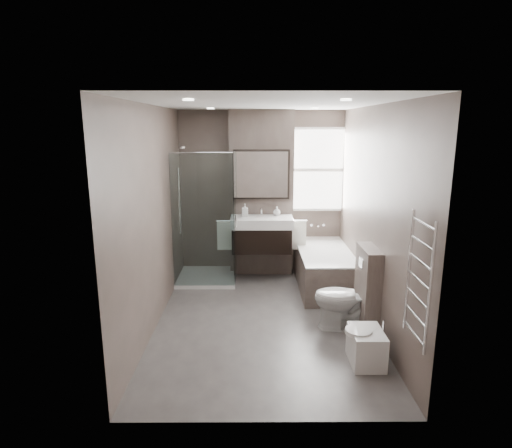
{
  "coord_description": "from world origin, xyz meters",
  "views": [
    {
      "loc": [
        -0.12,
        -4.94,
        2.37
      ],
      "look_at": [
        -0.09,
        0.15,
        1.19
      ],
      "focal_mm": 30.0,
      "sensor_mm": 36.0,
      "label": 1
    }
  ],
  "objects_px": {
    "bathtub": "(324,267)",
    "vanity": "(262,234)",
    "bidet": "(366,346)",
    "toilet": "(347,299)"
  },
  "relations": [
    {
      "from": "bathtub",
      "to": "vanity",
      "type": "bearing_deg",
      "value": 160.63
    },
    {
      "from": "vanity",
      "to": "bidet",
      "type": "xyz_separation_m",
      "value": [
        1.01,
        -2.43,
        -0.55
      ]
    },
    {
      "from": "vanity",
      "to": "toilet",
      "type": "bearing_deg",
      "value": -59.96
    },
    {
      "from": "bidet",
      "to": "toilet",
      "type": "bearing_deg",
      "value": 93.4
    },
    {
      "from": "bathtub",
      "to": "toilet",
      "type": "bearing_deg",
      "value": -88.09
    },
    {
      "from": "toilet",
      "to": "bathtub",
      "type": "bearing_deg",
      "value": -168.79
    },
    {
      "from": "vanity",
      "to": "bidet",
      "type": "height_order",
      "value": "vanity"
    },
    {
      "from": "toilet",
      "to": "vanity",
      "type": "bearing_deg",
      "value": -140.66
    },
    {
      "from": "vanity",
      "to": "bathtub",
      "type": "relative_size",
      "value": 0.59
    },
    {
      "from": "toilet",
      "to": "bidet",
      "type": "relative_size",
      "value": 1.64
    }
  ]
}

